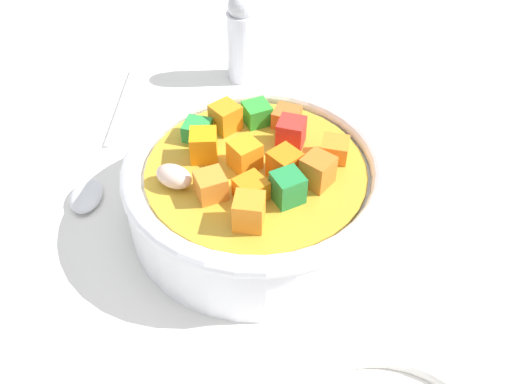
# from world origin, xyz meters

# --- Properties ---
(ground_plane) EXTENTS (1.40, 1.40, 0.02)m
(ground_plane) POSITION_xyz_m (0.00, 0.00, -0.01)
(ground_plane) COLOR silver
(soup_bowl_main) EXTENTS (0.18, 0.18, 0.07)m
(soup_bowl_main) POSITION_xyz_m (-0.00, -0.00, 0.03)
(soup_bowl_main) COLOR white
(soup_bowl_main) RESTS_ON ground_plane
(spoon) EXTENTS (0.19, 0.07, 0.01)m
(spoon) POSITION_xyz_m (-0.01, -0.14, 0.00)
(spoon) COLOR silver
(spoon) RESTS_ON ground_plane
(pepper_shaker) EXTENTS (0.03, 0.03, 0.09)m
(pepper_shaker) POSITION_xyz_m (-0.17, -0.07, 0.04)
(pepper_shaker) COLOR silver
(pepper_shaker) RESTS_ON ground_plane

